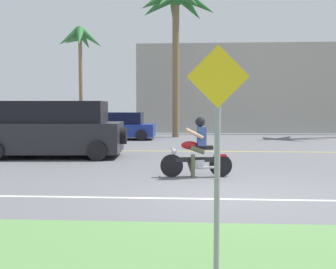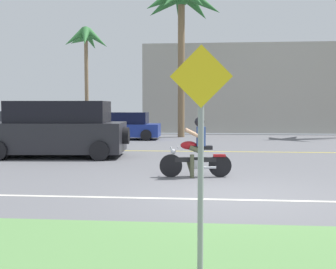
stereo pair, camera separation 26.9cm
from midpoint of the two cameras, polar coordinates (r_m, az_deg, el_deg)
The scene contains 11 objects.
ground at distance 11.31m, azimuth 6.80°, elevation -5.13°, with size 56.00×30.00×0.04m, color slate.
lane_line_near at distance 7.99m, azimuth 8.15°, elevation -8.77°, with size 50.40×0.12×0.01m, color silver.
lane_line_far at distance 16.16m, azimuth 5.84°, elevation -2.31°, with size 50.40×0.12×0.01m, color yellow.
motorcyclist at distance 10.30m, azimuth 3.23°, elevation -2.35°, with size 1.78×0.58×1.49m.
suv_nearby at distance 14.83m, azimuth -15.69°, elevation 0.61°, with size 4.85×2.54×1.92m.
parked_car_0 at distance 21.49m, azimuth -21.13°, elevation 0.86°, with size 3.75×1.94×1.51m.
parked_car_1 at distance 22.07m, azimuth -7.55°, elevation 1.07°, with size 4.29×1.85×1.42m.
palm_tree_1 at distance 24.17m, azimuth 0.76°, elevation 17.11°, with size 4.67×4.64×8.70m.
palm_tree_2 at distance 23.86m, azimuth -12.31°, elevation 12.00°, with size 2.59×2.66×6.07m.
street_sign at distance 4.18m, azimuth 4.96°, elevation -0.37°, with size 0.62×0.06×2.35m.
building_far at distance 30.00m, azimuth 17.23°, elevation 5.94°, with size 21.90×4.00×5.80m, color #A8A399.
Camera 1 is at (-0.76, -8.16, 1.75)m, focal length 44.54 mm.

